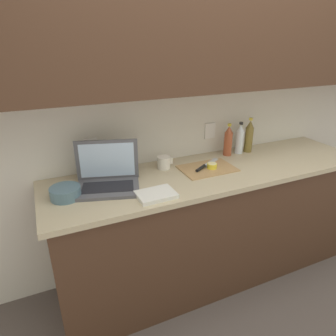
# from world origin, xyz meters

# --- Properties ---
(ground_plane) EXTENTS (12.00, 12.00, 0.00)m
(ground_plane) POSITION_xyz_m (0.00, 0.00, 0.00)
(ground_plane) COLOR #564C47
(ground_plane) RESTS_ON ground
(wall_back) EXTENTS (5.20, 0.38, 2.60)m
(wall_back) POSITION_xyz_m (-0.00, 0.24, 1.56)
(wall_back) COLOR silver
(wall_back) RESTS_ON ground_plane
(counter_unit) EXTENTS (2.32, 0.62, 0.90)m
(counter_unit) POSITION_xyz_m (0.02, 0.00, 0.46)
(counter_unit) COLOR #472D1E
(counter_unit) RESTS_ON ground_plane
(laptop) EXTENTS (0.43, 0.35, 0.27)m
(laptop) POSITION_xyz_m (-0.74, 0.05, 0.97)
(laptop) COLOR #515156
(laptop) RESTS_ON counter_unit
(cutting_board) EXTENTS (0.38, 0.25, 0.01)m
(cutting_board) POSITION_xyz_m (-0.04, 0.03, 0.91)
(cutting_board) COLOR tan
(cutting_board) RESTS_ON counter_unit
(knife) EXTENTS (0.27, 0.18, 0.02)m
(knife) POSITION_xyz_m (-0.07, 0.04, 0.92)
(knife) COLOR silver
(knife) RESTS_ON cutting_board
(lemon_half_cut) EXTENTS (0.07, 0.07, 0.04)m
(lemon_half_cut) POSITION_xyz_m (-0.02, 0.01, 0.93)
(lemon_half_cut) COLOR yellow
(lemon_half_cut) RESTS_ON cutting_board
(bottle_green_soda) EXTENTS (0.06, 0.06, 0.27)m
(bottle_green_soda) POSITION_xyz_m (0.43, 0.20, 1.03)
(bottle_green_soda) COLOR olive
(bottle_green_soda) RESTS_ON counter_unit
(bottle_oil_tall) EXTENTS (0.06, 0.06, 0.25)m
(bottle_oil_tall) POSITION_xyz_m (0.35, 0.20, 1.02)
(bottle_oil_tall) COLOR silver
(bottle_oil_tall) RESTS_ON counter_unit
(bottle_water_clear) EXTENTS (0.06, 0.06, 0.25)m
(bottle_water_clear) POSITION_xyz_m (0.24, 0.20, 1.02)
(bottle_water_clear) COLOR #A34C2D
(bottle_water_clear) RESTS_ON counter_unit
(measuring_cup) EXTENTS (0.11, 0.09, 0.09)m
(measuring_cup) POSITION_xyz_m (-0.31, 0.16, 0.95)
(measuring_cup) COLOR silver
(measuring_cup) RESTS_ON counter_unit
(bowl_white) EXTENTS (0.17, 0.17, 0.07)m
(bowl_white) POSITION_xyz_m (-0.99, -0.00, 0.94)
(bowl_white) COLOR slate
(bowl_white) RESTS_ON counter_unit
(dish_towel) EXTENTS (0.22, 0.17, 0.02)m
(dish_towel) POSITION_xyz_m (-0.52, -0.19, 0.92)
(dish_towel) COLOR silver
(dish_towel) RESTS_ON counter_unit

